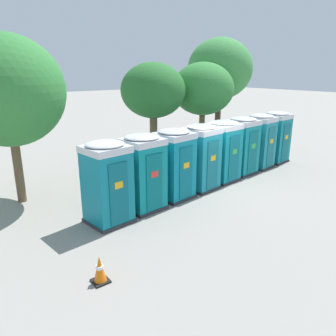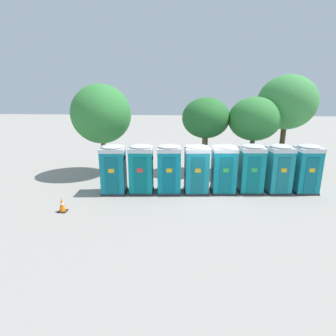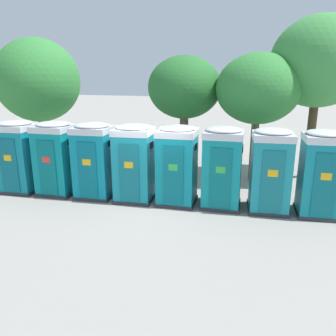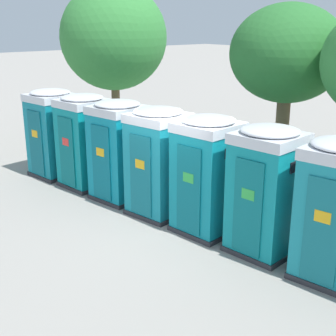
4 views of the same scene
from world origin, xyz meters
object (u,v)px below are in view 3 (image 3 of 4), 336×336
object	(u,v)px
street_tree_0	(319,63)
street_tree_3	(184,88)
portapotty_1	(56,158)
portapotty_5	(222,167)
portapotty_3	(134,162)
street_tree_2	(38,81)
portapotty_4	(177,165)
portapotty_2	(94,160)
street_tree_1	(258,89)
portapotty_6	(270,170)
portapotty_7	(321,173)
portapotty_0	(19,156)

from	to	relation	value
street_tree_0	street_tree_3	world-z (taller)	street_tree_0
portapotty_1	portapotty_5	xyz separation A→B (m)	(5.65, 0.67, 0.00)
portapotty_3	street_tree_2	distance (m)	7.06
portapotty_4	portapotty_5	distance (m)	1.42
portapotty_2	street_tree_1	bearing A→B (deg)	38.18
portapotty_6	street_tree_0	xyz separation A→B (m)	(1.33, 4.10, 3.22)
street_tree_3	portapotty_6	bearing A→B (deg)	-42.60
portapotty_4	street_tree_1	world-z (taller)	street_tree_1
portapotty_6	portapotty_1	bearing A→B (deg)	-173.58
portapotty_2	portapotty_4	bearing A→B (deg)	6.47
street_tree_1	street_tree_3	distance (m)	2.96
portapotty_1	portapotty_2	xyz separation A→B (m)	(1.41, 0.15, 0.00)
portapotty_7	street_tree_1	distance (m)	4.37
portapotty_6	portapotty_4	bearing A→B (deg)	-173.50
portapotty_1	portapotty_2	bearing A→B (deg)	6.16
portapotty_6	street_tree_1	bearing A→B (deg)	103.34
portapotty_1	portapotty_3	world-z (taller)	same
portapotty_6	street_tree_3	xyz separation A→B (m)	(-3.71, 3.42, 2.25)
portapotty_1	portapotty_3	size ratio (longest dim) A/B	1.00
portapotty_0	portapotty_2	xyz separation A→B (m)	(2.82, 0.37, 0.00)
street_tree_3	street_tree_2	bearing A→B (deg)	-170.65
street_tree_3	portapotty_1	bearing A→B (deg)	-128.50
portapotty_4	street_tree_2	distance (m)	8.22
portapotty_7	street_tree_2	xyz separation A→B (m)	(-11.58, 2.20, 2.54)
portapotty_2	portapotty_7	xyz separation A→B (m)	(7.06, 0.79, 0.00)
portapotty_1	portapotty_2	world-z (taller)	same
portapotty_6	portapotty_0	bearing A→B (deg)	-173.20
portapotty_2	portapotty_4	size ratio (longest dim) A/B	1.00
portapotty_6	street_tree_2	size ratio (longest dim) A/B	0.45
portapotty_7	street_tree_1	world-z (taller)	street_tree_1
portapotty_1	street_tree_3	distance (m)	5.83
portapotty_4	street_tree_1	xyz separation A→B (m)	(2.06, 3.52, 2.25)
portapotty_1	street_tree_2	distance (m)	5.10
street_tree_0	street_tree_3	distance (m)	5.18
portapotty_5	portapotty_6	bearing A→B (deg)	5.14
street_tree_0	portapotty_6	bearing A→B (deg)	-107.96
portapotty_0	portapotty_3	bearing A→B (deg)	6.76
portapotty_2	portapotty_4	distance (m)	2.84
portapotty_7	street_tree_2	size ratio (longest dim) A/B	0.45
portapotty_0	street_tree_0	distance (m)	11.51
portapotty_0	street_tree_0	bearing A→B (deg)	27.56
portapotty_5	portapotty_6	size ratio (longest dim) A/B	1.00
portapotty_5	street_tree_0	world-z (taller)	street_tree_0
portapotty_4	portapotty_6	bearing A→B (deg)	6.50
portapotty_2	street_tree_1	size ratio (longest dim) A/B	0.52
portapotty_2	portapotty_5	world-z (taller)	same
portapotty_4	street_tree_3	xyz separation A→B (m)	(-0.89, 3.74, 2.25)
portapotty_5	street_tree_2	world-z (taller)	street_tree_2
portapotty_0	street_tree_1	world-z (taller)	street_tree_1
portapotty_1	portapotty_3	xyz separation A→B (m)	(2.83, 0.29, 0.00)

